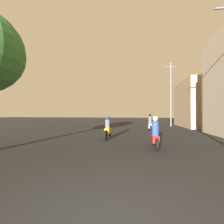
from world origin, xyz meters
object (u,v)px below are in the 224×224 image
at_px(motorcycle_yellow, 108,129).
at_px(motorcycle_silver, 150,124).
at_px(utility_pole_far, 171,93).
at_px(building_right_far, 200,104).
at_px(motorcycle_red, 155,135).

relative_size(motorcycle_yellow, motorcycle_silver, 1.01).
distance_m(motorcycle_yellow, utility_pole_far, 12.97).
bearing_deg(motorcycle_silver, motorcycle_yellow, -128.17).
distance_m(motorcycle_yellow, motorcycle_silver, 5.54).
relative_size(motorcycle_yellow, utility_pole_far, 0.24).
xyz_separation_m(motorcycle_yellow, motorcycle_silver, (3.12, 4.58, 0.05)).
bearing_deg(building_right_far, utility_pole_far, 177.84).
distance_m(motorcycle_red, motorcycle_silver, 6.87).
bearing_deg(motorcycle_yellow, building_right_far, 51.69).
height_order(motorcycle_yellow, utility_pole_far, utility_pole_far).
relative_size(motorcycle_red, utility_pole_far, 0.23).
relative_size(motorcycle_red, building_right_far, 0.26).
bearing_deg(building_right_far, motorcycle_red, -118.34).
bearing_deg(building_right_far, motorcycle_yellow, -132.64).
bearing_deg(motorcycle_red, building_right_far, 53.71).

